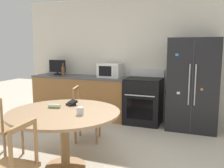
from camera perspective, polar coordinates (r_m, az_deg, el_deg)
back_wall at (r=5.46m, az=5.11°, el=5.90°), size 5.20×0.10×2.60m
kitchen_counter at (r=5.65m, az=-7.12°, el=-2.72°), size 2.16×0.64×0.90m
refrigerator at (r=4.90m, az=18.05°, el=-0.05°), size 0.90×0.73×1.71m
oven_range at (r=5.12m, az=7.24°, el=-3.71°), size 0.71×0.68×1.08m
microwave at (r=5.33m, az=-0.36°, el=3.15°), size 0.48×0.40×0.30m
countertop_tv at (r=5.94m, az=-12.38°, el=3.88°), size 0.41×0.16×0.34m
counter_bottle at (r=5.67m, az=-11.12°, el=2.96°), size 0.07×0.07×0.29m
dining_table at (r=3.25m, az=-10.85°, el=-8.11°), size 1.42×1.42×0.75m
dining_chair_far at (r=4.18m, az=-5.96°, el=-7.02°), size 0.52×0.52×0.90m
dining_chair_left at (r=3.84m, az=-23.90°, el=-9.18°), size 0.42×0.42×0.90m
candle_glass at (r=3.03m, az=-7.30°, el=-6.22°), size 0.08×0.08×0.09m
folded_napkin at (r=3.40m, az=-13.05°, el=-4.92°), size 0.17×0.09×0.05m
wallet at (r=3.51m, az=-9.19°, el=-4.37°), size 0.17×0.17×0.07m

